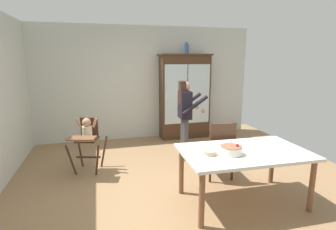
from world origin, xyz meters
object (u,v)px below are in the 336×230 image
birthday_cake (231,150)px  adult_person (185,110)px  ceramic_vase (186,49)px  serving_bowl (210,152)px  china_cabinet (185,96)px  dining_table (244,156)px  high_chair_with_toddler (87,135)px  dining_chair_far_side (220,147)px

birthday_cake → adult_person: bearing=90.4°
ceramic_vase → serving_bowl: (-0.74, -3.19, -1.40)m
china_cabinet → dining_table: 3.20m
china_cabinet → adult_person: bearing=-107.9°
adult_person → dining_table: size_ratio=0.90×
adult_person → dining_table: adult_person is taller
high_chair_with_toddler → dining_table: bearing=-22.4°
china_cabinet → dining_table: size_ratio=1.21×
adult_person → birthday_cake: bearing=-175.6°
adult_person → dining_table: 1.78m
china_cabinet → dining_table: bearing=-93.9°
china_cabinet → serving_bowl: china_cabinet is taller
birthday_cake → dining_chair_far_side: dining_chair_far_side is taller
adult_person → dining_chair_far_side: size_ratio=1.59×
china_cabinet → high_chair_with_toddler: bearing=-145.7°
china_cabinet → high_chair_with_toddler: size_ratio=2.16×
ceramic_vase → dining_table: ceramic_vase is taller
ceramic_vase → dining_table: bearing=-94.4°
adult_person → dining_table: bearing=-168.0°
high_chair_with_toddler → dining_table: size_ratio=0.56×
ceramic_vase → dining_table: 3.52m
birthday_cake → dining_chair_far_side: size_ratio=0.29×
ceramic_vase → high_chair_with_toddler: size_ratio=0.28×
ceramic_vase → china_cabinet: bearing=-171.7°
high_chair_with_toddler → dining_table: high_chair_with_toddler is taller
dining_table → serving_bowl: 0.51m
serving_bowl → dining_chair_far_side: dining_chair_far_side is taller
ceramic_vase → dining_chair_far_side: (-0.23, -2.45, -1.61)m
dining_table → high_chair_with_toddler: bearing=141.8°
high_chair_with_toddler → dining_chair_far_side: (2.07, -0.89, -0.10)m
dining_table → dining_chair_far_side: size_ratio=1.76×
serving_bowl → dining_chair_far_side: (0.51, 0.74, -0.21)m
ceramic_vase → dining_chair_far_side: 2.94m
china_cabinet → dining_table: (-0.22, -3.17, -0.37)m
ceramic_vase → birthday_cake: 3.56m
ceramic_vase → birthday_cake: size_ratio=0.96×
birthday_cake → serving_bowl: bearing=168.1°
china_cabinet → dining_chair_far_side: size_ratio=2.13×
high_chair_with_toddler → serving_bowl: size_ratio=5.28×
china_cabinet → birthday_cake: size_ratio=7.32×
birthday_cake → serving_bowl: birthday_cake is taller
dining_table → birthday_cake: bearing=-162.8°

